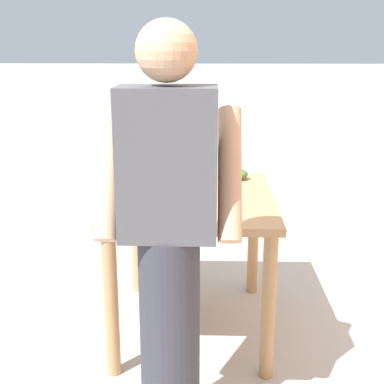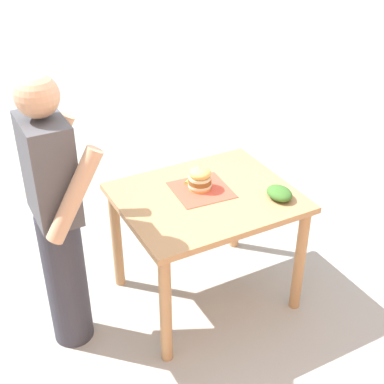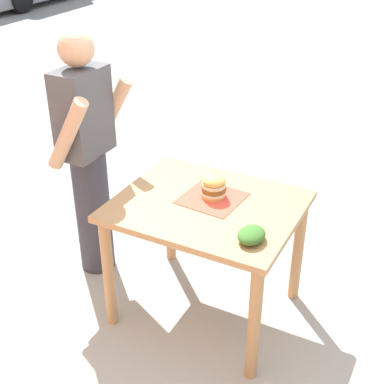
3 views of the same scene
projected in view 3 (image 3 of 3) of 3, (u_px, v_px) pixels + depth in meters
ground_plane at (206, 308)px, 3.51m from camera, size 80.00×80.00×0.00m
patio_table at (207, 223)px, 3.18m from camera, size 0.88×1.06×0.80m
serving_paper at (212, 198)px, 3.17m from camera, size 0.37×0.37×0.00m
sandwich at (213, 186)px, 3.15m from camera, size 0.15×0.15×0.18m
pickle_spear at (218, 187)px, 3.26m from camera, size 0.07×0.09×0.02m
side_salad at (251, 235)px, 2.77m from camera, size 0.18×0.14×0.07m
diner_across_table at (88, 155)px, 3.48m from camera, size 0.55×0.35×1.69m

